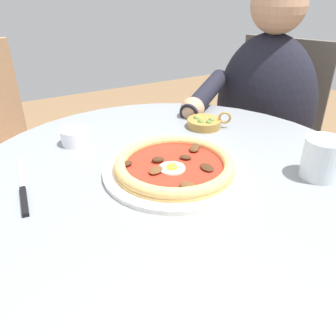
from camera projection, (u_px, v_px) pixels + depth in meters
dining_table at (172, 236)px, 0.80m from camera, size 0.89×0.89×0.74m
pizza_on_plate at (175, 167)px, 0.71m from camera, size 0.30×0.30×0.03m
water_glass at (321, 161)px, 0.69m from camera, size 0.08×0.08×0.08m
steak_knife at (23, 192)px, 0.65m from camera, size 0.23×0.03×0.01m
ramekin_capers at (75, 136)px, 0.83m from camera, size 0.07×0.07×0.04m
olive_pan at (205, 123)px, 0.93m from camera, size 0.09×0.10×0.05m
diner_person at (256, 162)px, 1.31m from camera, size 0.43×0.58×1.11m
cafe_chair_diner at (270, 137)px, 1.39m from camera, size 0.52×0.52×0.90m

